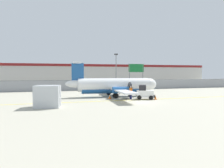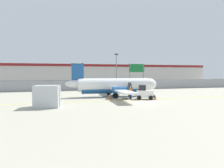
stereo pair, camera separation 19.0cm
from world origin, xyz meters
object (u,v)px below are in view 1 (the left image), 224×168
Objects in this scene: cargo_container at (48,96)px; apron_light_pole at (116,69)px; parked_car_0 at (37,84)px; traffic_cone_near_right at (155,97)px; baggage_tug at (145,93)px; parked_car_3 at (147,83)px; traffic_cone_near_left at (110,96)px; parked_car_2 at (108,83)px; highway_sign at (136,70)px; commuter_airplane at (115,86)px; ground_crew_worker at (131,92)px; parked_car_1 at (76,82)px.

apron_light_pole is (12.18, 16.63, 3.20)m from cargo_container.
traffic_cone_near_right is at bearing 129.59° from parked_car_0.
parked_car_0 is (-15.60, 24.90, 0.04)m from baggage_tug.
parked_car_3 is at bearing 67.07° from traffic_cone_near_right.
parked_car_3 is at bearing 179.19° from parked_car_0.
traffic_cone_near_left is 0.15× the size of parked_car_3.
traffic_cone_near_left is 6.05m from traffic_cone_near_right.
traffic_cone_near_left is 0.15× the size of parked_car_2.
cargo_container reaches higher than parked_car_2.
commuter_airplane is at bearing -123.32° from highway_sign.
baggage_tug is at bearing -41.96° from ground_crew_worker.
ground_crew_worker is at bearing -114.57° from highway_sign.
highway_sign is at bearing 93.33° from baggage_tug.
traffic_cone_near_right is 0.15× the size of parked_car_0.
baggage_tug is at bearing 22.95° from cargo_container.
parked_car_1 is at bearing -37.85° from parked_car_3.
cargo_container is at bearing 77.67° from parked_car_1.
traffic_cone_near_left is (-1.47, -2.28, -1.29)m from commuter_airplane.
ground_crew_worker and parked_car_2 have the same top height.
ground_crew_worker is 18.89m from highway_sign.
commuter_airplane reaches higher than parked_car_0.
traffic_cone_near_right is at bearing -46.44° from commuter_airplane.
traffic_cone_near_left is at bearing 48.21° from parked_car_3.
parked_car_3 is at bearing 53.07° from traffic_cone_near_left.
ground_crew_worker is 13.65m from apron_light_pole.
commuter_airplane reaches higher than baggage_tug.
traffic_cone_near_left is at bearing 126.13° from ground_crew_worker.
traffic_cone_near_right is at bearing 18.91° from cargo_container.
ground_crew_worker is 0.64× the size of cargo_container.
parked_car_2 is (13.45, 27.64, -0.21)m from cargo_container.
parked_car_3 is 13.77m from apron_light_pole.
commuter_airplane is 25.07× the size of traffic_cone_near_right.
commuter_airplane is 10.38m from apron_light_pole.
cargo_container reaches higher than parked_car_1.
traffic_cone_near_left is 0.12× the size of highway_sign.
commuter_airplane is 3.75× the size of parked_car_1.
baggage_tug is 24.16m from parked_car_3.
baggage_tug is 4.02× the size of traffic_cone_near_left.
parked_car_3 is (12.47, 21.22, -0.06)m from ground_crew_worker.
apron_light_pole is at bearing 32.68° from parked_car_3.
cargo_container is 30.74m from parked_car_2.
traffic_cone_near_right is 0.15× the size of parked_car_1.
highway_sign is at bearing 166.98° from parked_car_0.
apron_light_pole is (4.44, 11.85, 3.99)m from traffic_cone_near_left.
baggage_tug is at bearing 97.79° from parked_car_1.
parked_car_1 is at bearing 89.07° from cargo_container.
traffic_cone_near_right is 0.15× the size of parked_car_3.
parked_car_3 reaches higher than traffic_cone_near_left.
ground_crew_worker is 0.40× the size of parked_car_1.
apron_light_pole reaches higher than parked_car_1.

